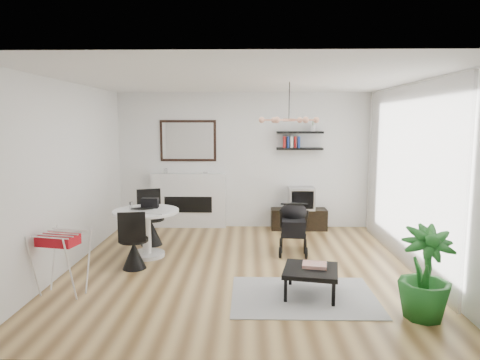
{
  "coord_description": "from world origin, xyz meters",
  "views": [
    {
      "loc": [
        0.11,
        -6.04,
        2.12
      ],
      "look_at": [
        -0.02,
        0.4,
        1.24
      ],
      "focal_mm": 32.0,
      "sensor_mm": 36.0,
      "label": 1
    }
  ],
  "objects_px": {
    "tv_console": "(299,219)",
    "crt_tv": "(301,198)",
    "stroller": "(293,229)",
    "fireplace": "(189,194)",
    "potted_plant": "(425,273)",
    "dining_table": "(146,226)",
    "coffee_table": "(311,271)",
    "drying_rack": "(62,262)"
  },
  "relations": [
    {
      "from": "tv_console",
      "to": "crt_tv",
      "type": "bearing_deg",
      "value": -4.25
    },
    {
      "from": "stroller",
      "to": "fireplace",
      "type": "bearing_deg",
      "value": 144.98
    },
    {
      "from": "tv_console",
      "to": "potted_plant",
      "type": "bearing_deg",
      "value": -76.83
    },
    {
      "from": "fireplace",
      "to": "tv_console",
      "type": "distance_m",
      "value": 2.26
    },
    {
      "from": "fireplace",
      "to": "dining_table",
      "type": "height_order",
      "value": "fireplace"
    },
    {
      "from": "dining_table",
      "to": "coffee_table",
      "type": "xyz_separation_m",
      "value": [
        2.38,
        -1.5,
        -0.19
      ]
    },
    {
      "from": "dining_table",
      "to": "potted_plant",
      "type": "relative_size",
      "value": 1.01
    },
    {
      "from": "drying_rack",
      "to": "stroller",
      "type": "distance_m",
      "value": 3.52
    },
    {
      "from": "fireplace",
      "to": "crt_tv",
      "type": "distance_m",
      "value": 2.26
    },
    {
      "from": "crt_tv",
      "to": "dining_table",
      "type": "bearing_deg",
      "value": -145.91
    },
    {
      "from": "dining_table",
      "to": "coffee_table",
      "type": "distance_m",
      "value": 2.81
    },
    {
      "from": "fireplace",
      "to": "potted_plant",
      "type": "relative_size",
      "value": 2.13
    },
    {
      "from": "stroller",
      "to": "potted_plant",
      "type": "height_order",
      "value": "potted_plant"
    },
    {
      "from": "tv_console",
      "to": "crt_tv",
      "type": "xyz_separation_m",
      "value": [
        0.04,
        -0.0,
        0.42
      ]
    },
    {
      "from": "fireplace",
      "to": "crt_tv",
      "type": "relative_size",
      "value": 4.31
    },
    {
      "from": "fireplace",
      "to": "potted_plant",
      "type": "distance_m",
      "value": 5.08
    },
    {
      "from": "tv_console",
      "to": "drying_rack",
      "type": "bearing_deg",
      "value": -134.56
    },
    {
      "from": "tv_console",
      "to": "stroller",
      "type": "xyz_separation_m",
      "value": [
        -0.27,
        -1.53,
        0.18
      ]
    },
    {
      "from": "coffee_table",
      "to": "potted_plant",
      "type": "height_order",
      "value": "potted_plant"
    },
    {
      "from": "dining_table",
      "to": "stroller",
      "type": "height_order",
      "value": "stroller"
    },
    {
      "from": "potted_plant",
      "to": "stroller",
      "type": "bearing_deg",
      "value": 116.51
    },
    {
      "from": "stroller",
      "to": "coffee_table",
      "type": "height_order",
      "value": "stroller"
    },
    {
      "from": "drying_rack",
      "to": "potted_plant",
      "type": "xyz_separation_m",
      "value": [
        4.2,
        -0.54,
        0.09
      ]
    },
    {
      "from": "drying_rack",
      "to": "stroller",
      "type": "xyz_separation_m",
      "value": [
        3.02,
        1.81,
        -0.03
      ]
    },
    {
      "from": "tv_console",
      "to": "dining_table",
      "type": "height_order",
      "value": "dining_table"
    },
    {
      "from": "dining_table",
      "to": "stroller",
      "type": "bearing_deg",
      "value": 6.56
    },
    {
      "from": "crt_tv",
      "to": "fireplace",
      "type": "bearing_deg",
      "value": 176.75
    },
    {
      "from": "fireplace",
      "to": "potted_plant",
      "type": "height_order",
      "value": "fireplace"
    },
    {
      "from": "tv_console",
      "to": "crt_tv",
      "type": "distance_m",
      "value": 0.43
    },
    {
      "from": "dining_table",
      "to": "tv_console",
      "type": "bearing_deg",
      "value": 34.58
    },
    {
      "from": "tv_console",
      "to": "stroller",
      "type": "distance_m",
      "value": 1.56
    },
    {
      "from": "crt_tv",
      "to": "dining_table",
      "type": "distance_m",
      "value": 3.21
    },
    {
      "from": "dining_table",
      "to": "drying_rack",
      "type": "relative_size",
      "value": 1.29
    },
    {
      "from": "dining_table",
      "to": "potted_plant",
      "type": "xyz_separation_m",
      "value": [
        3.52,
        -2.08,
        0.01
      ]
    },
    {
      "from": "tv_console",
      "to": "coffee_table",
      "type": "relative_size",
      "value": 1.44
    },
    {
      "from": "fireplace",
      "to": "stroller",
      "type": "height_order",
      "value": "fireplace"
    },
    {
      "from": "coffee_table",
      "to": "potted_plant",
      "type": "bearing_deg",
      "value": -27.25
    },
    {
      "from": "drying_rack",
      "to": "coffee_table",
      "type": "xyz_separation_m",
      "value": [
        3.06,
        0.04,
        -0.11
      ]
    },
    {
      "from": "stroller",
      "to": "potted_plant",
      "type": "bearing_deg",
      "value": -58.12
    },
    {
      "from": "tv_console",
      "to": "fireplace",
      "type": "bearing_deg",
      "value": 176.77
    },
    {
      "from": "potted_plant",
      "to": "coffee_table",
      "type": "bearing_deg",
      "value": 152.75
    },
    {
      "from": "fireplace",
      "to": "coffee_table",
      "type": "height_order",
      "value": "fireplace"
    }
  ]
}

